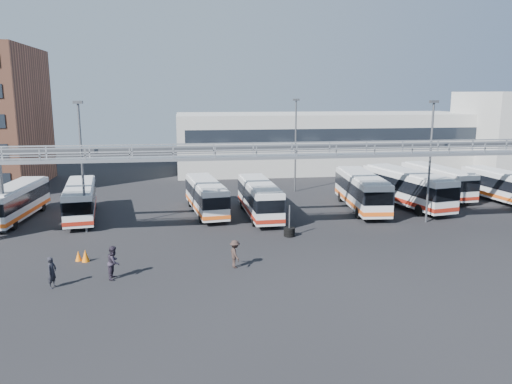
{
  "coord_description": "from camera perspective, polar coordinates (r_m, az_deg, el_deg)",
  "views": [
    {
      "loc": [
        -8.31,
        -31.54,
        10.72
      ],
      "look_at": [
        -2.76,
        6.0,
        3.24
      ],
      "focal_mm": 35.0,
      "sensor_mm": 36.0,
      "label": 1
    }
  ],
  "objects": [
    {
      "name": "bus_3",
      "position": [
        45.45,
        -5.75,
        -0.36
      ],
      "size": [
        3.58,
        10.26,
        3.05
      ],
      "rotation": [
        0.0,
        0.0,
        0.13
      ],
      "color": "silver",
      "rests_on": "ground"
    },
    {
      "name": "pedestrian_c",
      "position": [
        31.43,
        -2.42,
        -7.09
      ],
      "size": [
        0.89,
        1.26,
        1.77
      ],
      "primitive_type": "imported",
      "rotation": [
        0.0,
        0.0,
        1.79
      ],
      "color": "#2E221E",
      "rests_on": "ground"
    },
    {
      "name": "light_pole_back",
      "position": [
        55.17,
        4.55,
        5.93
      ],
      "size": [
        0.7,
        0.35,
        10.21
      ],
      "color": "#4C4F54",
      "rests_on": "ground"
    },
    {
      "name": "ground",
      "position": [
        34.34,
        6.09,
        -7.1
      ],
      "size": [
        140.0,
        140.0,
        0.0
      ],
      "primitive_type": "plane",
      "color": "black",
      "rests_on": "ground"
    },
    {
      "name": "cone_left",
      "position": [
        34.45,
        -18.92,
        -6.89
      ],
      "size": [
        0.64,
        0.64,
        0.8
      ],
      "primitive_type": "cone",
      "rotation": [
        0.0,
        0.0,
        0.33
      ],
      "color": "orange",
      "rests_on": "ground"
    },
    {
      "name": "bus_0",
      "position": [
        47.49,
        -25.77,
        -0.9
      ],
      "size": [
        3.17,
        10.33,
        3.09
      ],
      "rotation": [
        0.0,
        0.0,
        -0.08
      ],
      "color": "silver",
      "rests_on": "ground"
    },
    {
      "name": "light_pole_mid",
      "position": [
        43.85,
        19.3,
        3.99
      ],
      "size": [
        0.7,
        0.35,
        10.21
      ],
      "color": "#4C4F54",
      "rests_on": "ground"
    },
    {
      "name": "pedestrian_a",
      "position": [
        30.51,
        -22.29,
        -8.49
      ],
      "size": [
        0.63,
        0.76,
        1.8
      ],
      "primitive_type": "imported",
      "rotation": [
        0.0,
        0.0,
        1.22
      ],
      "color": "black",
      "rests_on": "ground"
    },
    {
      "name": "gantry",
      "position": [
        38.68,
        4.09,
        3.38
      ],
      "size": [
        51.4,
        5.15,
        7.1
      ],
      "color": "#95989D",
      "rests_on": "ground"
    },
    {
      "name": "bus_1",
      "position": [
        45.97,
        -19.43,
        -0.79
      ],
      "size": [
        3.74,
        10.41,
        3.09
      ],
      "rotation": [
        0.0,
        0.0,
        0.14
      ],
      "color": "silver",
      "rests_on": "ground"
    },
    {
      "name": "bus_6",
      "position": [
        47.76,
        11.96,
        0.26
      ],
      "size": [
        3.64,
        11.42,
        3.41
      ],
      "rotation": [
        0.0,
        0.0,
        -0.09
      ],
      "color": "silver",
      "rests_on": "ground"
    },
    {
      "name": "bus_9",
      "position": [
        55.52,
        26.42,
        0.67
      ],
      "size": [
        3.43,
        10.51,
        3.13
      ],
      "rotation": [
        0.0,
        0.0,
        0.1
      ],
      "color": "silver",
      "rests_on": "ground"
    },
    {
      "name": "cone_right",
      "position": [
        34.78,
        -19.63,
        -6.88
      ],
      "size": [
        0.54,
        0.54,
        0.67
      ],
      "primitive_type": "cone",
      "rotation": [
        0.0,
        0.0,
        -0.33
      ],
      "color": "orange",
      "rests_on": "ground"
    },
    {
      "name": "bus_4",
      "position": [
        44.11,
        0.37,
        -0.59
      ],
      "size": [
        2.69,
        10.4,
        3.14
      ],
      "rotation": [
        0.0,
        0.0,
        0.03
      ],
      "color": "silver",
      "rests_on": "ground"
    },
    {
      "name": "warehouse",
      "position": [
        72.76,
        7.88,
        5.75
      ],
      "size": [
        42.0,
        14.0,
        8.0
      ],
      "primitive_type": "cube",
      "color": "#9E9E99",
      "rests_on": "ground"
    },
    {
      "name": "pedestrian_b",
      "position": [
        30.76,
        -15.95,
        -7.73
      ],
      "size": [
        0.88,
        1.06,
        1.98
      ],
      "primitive_type": "imported",
      "rotation": [
        0.0,
        0.0,
        1.43
      ],
      "color": "#292330",
      "rests_on": "ground"
    },
    {
      "name": "tire_stack",
      "position": [
        38.31,
        3.83,
        -4.48
      ],
      "size": [
        0.85,
        0.85,
        2.43
      ],
      "color": "black",
      "rests_on": "ground"
    },
    {
      "name": "bus_8",
      "position": [
        56.0,
        19.96,
        1.28
      ],
      "size": [
        3.46,
        10.69,
        3.19
      ],
      "rotation": [
        0.0,
        0.0,
        0.1
      ],
      "color": "silver",
      "rests_on": "ground"
    },
    {
      "name": "light_pole_left",
      "position": [
        40.59,
        -19.29,
        3.47
      ],
      "size": [
        0.7,
        0.35,
        10.21
      ],
      "color": "#4C4F54",
      "rests_on": "ground"
    },
    {
      "name": "bus_7",
      "position": [
        50.09,
        16.82,
        0.58
      ],
      "size": [
        4.86,
        11.82,
        3.5
      ],
      "rotation": [
        0.0,
        0.0,
        0.2
      ],
      "color": "silver",
      "rests_on": "ground"
    }
  ]
}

